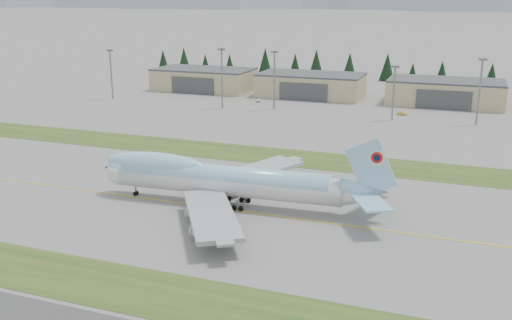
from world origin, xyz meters
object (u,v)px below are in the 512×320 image
at_px(hangar_right, 445,92).
at_px(service_vehicle_c, 468,111).
at_px(service_vehicle_b, 402,115).
at_px(hangar_left, 204,79).
at_px(service_vehicle_a, 259,102).
at_px(hangar_center, 311,85).
at_px(boeing_747_freighter, 225,180).

relative_size(hangar_right, service_vehicle_c, 11.96).
relative_size(hangar_right, service_vehicle_b, 12.16).
height_order(hangar_left, service_vehicle_a, hangar_left).
bearing_deg(service_vehicle_a, hangar_center, 50.96).
distance_m(boeing_747_freighter, hangar_right, 152.77).
bearing_deg(service_vehicle_b, hangar_left, 64.46).
height_order(boeing_747_freighter, service_vehicle_b, boeing_747_freighter).
xyz_separation_m(hangar_center, hangar_right, (60.00, 0.00, 0.00)).
bearing_deg(service_vehicle_c, hangar_right, 118.91).
distance_m(hangar_right, service_vehicle_b, 34.04).
height_order(hangar_right, service_vehicle_c, hangar_right).
height_order(boeing_747_freighter, hangar_center, boeing_747_freighter).
bearing_deg(boeing_747_freighter, hangar_center, 93.72).
bearing_deg(service_vehicle_c, hangar_center, 159.36).
bearing_deg(service_vehicle_b, hangar_right, -34.40).
bearing_deg(service_vehicle_b, hangar_center, 47.56).
height_order(boeing_747_freighter, hangar_left, boeing_747_freighter).
xyz_separation_m(hangar_center, service_vehicle_b, (45.46, -30.30, -5.39)).
distance_m(hangar_left, service_vehicle_c, 125.59).
bearing_deg(hangar_right, hangar_center, 180.00).
relative_size(boeing_747_freighter, service_vehicle_a, 17.60).
xyz_separation_m(boeing_747_freighter, hangar_left, (-74.26, 147.23, -0.52)).
bearing_deg(hangar_center, service_vehicle_b, -33.69).
relative_size(hangar_center, service_vehicle_a, 12.43).
height_order(hangar_right, service_vehicle_b, hangar_right).
bearing_deg(hangar_left, service_vehicle_a, -30.58).
bearing_deg(service_vehicle_a, boeing_747_freighter, -73.15).
xyz_separation_m(hangar_left, service_vehicle_c, (124.92, -11.85, -5.39)).
height_order(service_vehicle_a, service_vehicle_c, service_vehicle_a).
xyz_separation_m(service_vehicle_a, service_vehicle_b, (63.41, -8.41, 0.00)).
xyz_separation_m(boeing_747_freighter, service_vehicle_c, (50.65, 135.38, -5.91)).
bearing_deg(hangar_right, boeing_747_freighter, -105.47).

